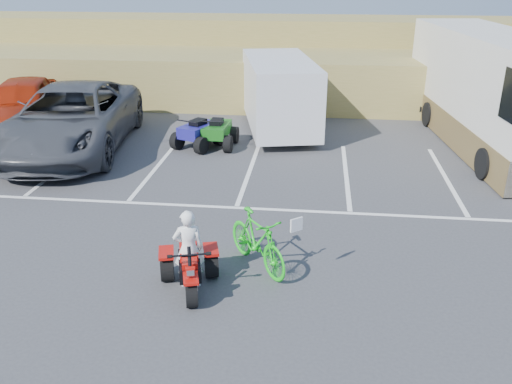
# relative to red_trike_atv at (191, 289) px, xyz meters

# --- Properties ---
(ground) EXTENTS (100.00, 100.00, 0.00)m
(ground) POSITION_rel_red_trike_atv_xyz_m (0.29, 1.19, 0.00)
(ground) COLOR #3B3B3E
(ground) RESTS_ON ground
(parking_stripes) EXTENTS (28.00, 5.16, 0.01)m
(parking_stripes) POSITION_rel_red_trike_atv_xyz_m (1.15, 5.26, 0.00)
(parking_stripes) COLOR white
(parking_stripes) RESTS_ON ground
(grass_embankment) EXTENTS (40.00, 8.50, 3.10)m
(grass_embankment) POSITION_rel_red_trike_atv_xyz_m (0.29, 16.67, 1.42)
(grass_embankment) COLOR olive
(grass_embankment) RESTS_ON ground
(red_trike_atv) EXTENTS (1.42, 1.67, 0.94)m
(red_trike_atv) POSITION_rel_red_trike_atv_xyz_m (0.00, 0.00, 0.00)
(red_trike_atv) COLOR #B00F0A
(red_trike_atv) RESTS_ON ground
(rider) EXTENTS (0.62, 0.49, 1.49)m
(rider) POSITION_rel_red_trike_atv_xyz_m (-0.04, 0.14, 0.74)
(rider) COLOR white
(rider) RESTS_ON ground
(green_dirt_bike) EXTENTS (1.58, 1.79, 1.13)m
(green_dirt_bike) POSITION_rel_red_trike_atv_xyz_m (1.10, 0.92, 0.56)
(green_dirt_bike) COLOR #14BF19
(green_dirt_bike) RESTS_ON ground
(grey_pickup) EXTENTS (4.11, 7.44, 1.97)m
(grey_pickup) POSITION_rel_red_trike_atv_xyz_m (-5.45, 7.46, 0.98)
(grey_pickup) COLOR #3F4146
(grey_pickup) RESTS_ON ground
(red_car) EXTENTS (3.41, 5.57, 1.77)m
(red_car) POSITION_rel_red_trike_atv_xyz_m (-8.19, 9.57, 0.89)
(red_car) COLOR #971F08
(red_car) RESTS_ON ground
(cargo_trailer) EXTENTS (3.16, 5.58, 2.45)m
(cargo_trailer) POSITION_rel_red_trike_atv_xyz_m (0.79, 10.32, 1.33)
(cargo_trailer) COLOR silver
(cargo_trailer) RESTS_ON ground
(rv_motorhome) EXTENTS (3.46, 9.76, 3.43)m
(rv_motorhome) POSITION_rel_red_trike_atv_xyz_m (7.46, 9.70, 1.49)
(rv_motorhome) COLOR silver
(rv_motorhome) RESTS_ON ground
(quad_atv_blue) EXTENTS (1.67, 1.87, 1.01)m
(quad_atv_blue) POSITION_rel_red_trike_atv_xyz_m (-1.60, 8.12, 0.00)
(quad_atv_blue) COLOR navy
(quad_atv_blue) RESTS_ON ground
(quad_atv_green) EXTENTS (1.21, 1.59, 1.00)m
(quad_atv_green) POSITION_rel_red_trike_atv_xyz_m (-1.02, 8.23, 0.00)
(quad_atv_green) COLOR #155C15
(quad_atv_green) RESTS_ON ground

